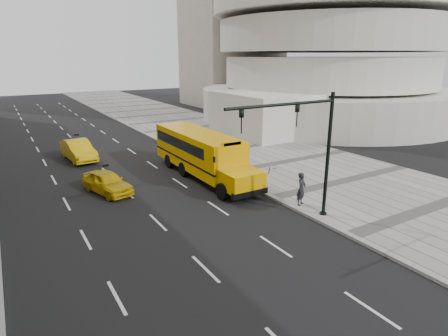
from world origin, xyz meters
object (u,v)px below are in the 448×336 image
pedestrian (301,189)px  traffic_signal (308,143)px  taxi_far (78,150)px  taxi_near (107,182)px  school_bus (200,150)px

pedestrian → traffic_signal: bearing=-152.9°
taxi_far → taxi_near: bearing=-95.3°
taxi_far → traffic_signal: bearing=-73.6°
taxi_near → taxi_far: size_ratio=0.82×
taxi_near → taxi_far: bearing=74.1°
taxi_near → pedestrian: pedestrian is taller
traffic_signal → taxi_near: bearing=127.3°
pedestrian → taxi_near: bearing=113.6°
taxi_near → taxi_far: 8.77m
taxi_far → pedestrian: 18.65m
school_bus → taxi_near: school_bus is taller
traffic_signal → pedestrian: bearing=50.8°
taxi_near → traffic_signal: bearing=-68.5°
pedestrian → traffic_signal: traffic_signal is taller
pedestrian → traffic_signal: size_ratio=0.29×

